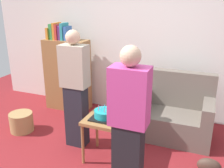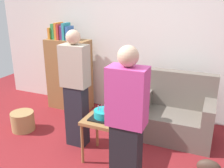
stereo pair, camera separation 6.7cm
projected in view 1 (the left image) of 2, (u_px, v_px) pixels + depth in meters
wall_back at (144, 38)px, 4.30m from camera, size 6.00×0.10×2.70m
couch at (174, 114)px, 3.80m from camera, size 1.10×0.70×0.96m
bookshelf at (67, 73)px, 4.64m from camera, size 0.80×0.36×1.59m
side_table at (105, 124)px, 3.19m from camera, size 0.48×0.48×0.58m
birthday_cake at (105, 114)px, 3.14m from camera, size 0.32×0.32×0.17m
person_blowing_candles at (75, 90)px, 3.39m from camera, size 0.36×0.22×1.63m
person_holding_cake at (129, 129)px, 2.39m from camera, size 0.36×0.22×1.63m
wicker_basket at (22, 122)px, 3.97m from camera, size 0.36×0.36×0.30m
handbag at (209, 166)px, 3.01m from camera, size 0.28×0.14×0.20m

